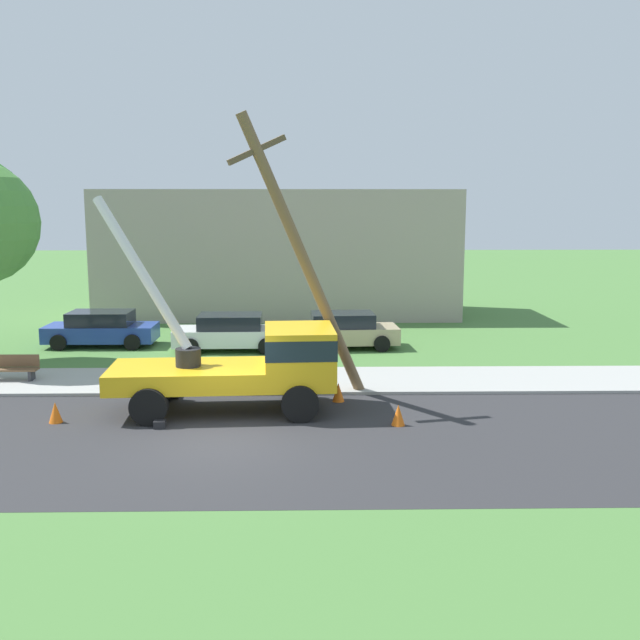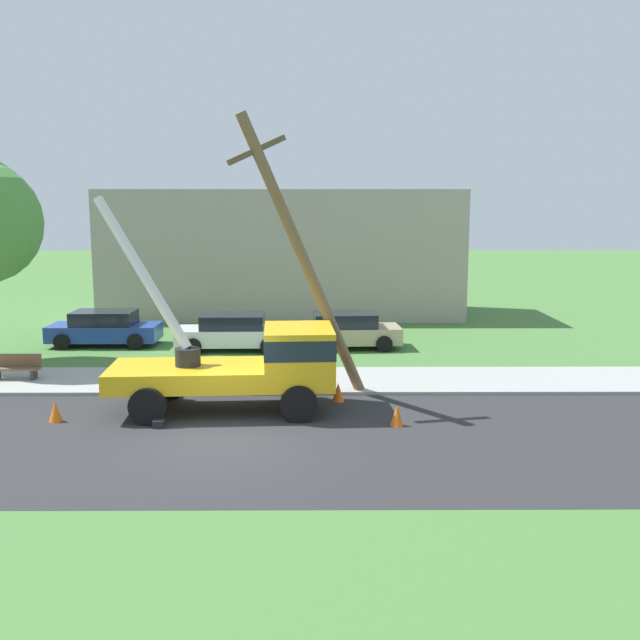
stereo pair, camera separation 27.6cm
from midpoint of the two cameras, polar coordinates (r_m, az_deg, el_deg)
The scene contains 13 objects.
ground_plane at distance 29.86m, azimuth -5.29°, elevation -2.00°, with size 120.00×120.00×0.00m, color #477538.
road_asphalt at distance 18.29m, azimuth -8.04°, elevation -9.31°, with size 80.00×8.32×0.01m, color #2B2B2D.
sidewalk_strip at distance 23.88m, azimuth -6.36°, elevation -4.74°, with size 80.00×3.41×0.10m, color #9E9E99.
utility_truck at distance 20.38m, azimuth -5.67°, elevation -3.24°, with size 6.89×3.21×5.98m.
leaning_utility_pole at distance 21.11m, azimuth -1.77°, elevation 5.03°, with size 4.03×1.85×8.33m.
traffic_cone_ahead at distance 19.28m, azimuth 5.75°, elevation -7.43°, with size 0.36×0.36×0.56m, color orange.
traffic_cone_behind at distance 20.70m, azimuth -20.40°, elevation -6.81°, with size 0.36×0.36×0.56m, color orange.
traffic_cone_curbside at distance 21.43m, azimuth 1.08°, elevation -5.68°, with size 0.36×0.36×0.56m, color orange.
parked_sedan_blue at distance 30.86m, azimuth -17.03°, elevation -0.66°, with size 4.40×2.03×1.42m.
parked_sedan_white at distance 28.93m, azimuth -7.31°, elevation -0.96°, with size 4.43×2.07×1.42m.
parked_sedan_tan at distance 29.13m, azimuth 1.51°, elevation -0.82°, with size 4.50×2.19×1.42m.
park_bench at distance 25.63m, azimuth -23.20°, elevation -3.53°, with size 1.60×0.45×0.90m.
lowrise_building_backdrop at distance 37.82m, azimuth -3.45°, elevation 5.28°, with size 18.00×6.00×6.40m, color #A5998C.
Camera 1 is at (2.06, -17.21, 5.79)m, focal length 40.80 mm.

